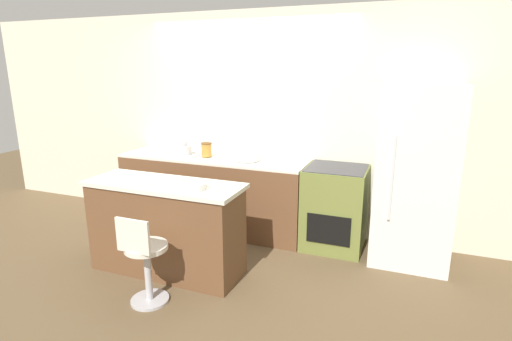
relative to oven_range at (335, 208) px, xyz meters
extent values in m
plane|color=brown|center=(-1.15, -0.33, -0.46)|extent=(14.00, 14.00, 0.00)
cube|color=beige|center=(-1.15, 0.34, 0.84)|extent=(8.00, 0.06, 2.60)
cube|color=brown|center=(-1.49, 0.00, -0.02)|extent=(2.31, 0.62, 0.87)
cube|color=silver|center=(-1.49, 0.00, 0.43)|extent=(2.31, 0.62, 0.03)
cube|color=#9EA3A8|center=(-1.90, 0.00, 0.45)|extent=(0.44, 0.34, 0.01)
cube|color=brown|center=(-1.42, -1.14, -0.02)|extent=(1.47, 0.52, 0.86)
cube|color=silver|center=(-1.42, -1.14, 0.43)|extent=(1.53, 0.55, 0.04)
cube|color=olive|center=(0.00, 0.00, 0.00)|extent=(0.65, 0.62, 0.90)
cube|color=black|center=(0.00, -0.31, -0.14)|extent=(0.46, 0.01, 0.32)
cube|color=#333338|center=(0.00, 0.00, 0.45)|extent=(0.62, 0.59, 0.01)
cube|color=silver|center=(0.79, -0.03, 0.45)|extent=(0.75, 0.69, 1.81)
cube|color=silver|center=(0.58, -0.39, 0.49)|extent=(0.02, 0.02, 0.81)
cylinder|color=#B7B7BC|center=(-1.26, -1.67, -0.44)|extent=(0.32, 0.32, 0.02)
cylinder|color=#B7B7BC|center=(-1.26, -1.67, -0.21)|extent=(0.06, 0.06, 0.49)
cylinder|color=silver|center=(-1.26, -1.67, 0.05)|extent=(0.36, 0.36, 0.04)
cube|color=silver|center=(-1.26, -1.82, 0.21)|extent=(0.31, 0.02, 0.28)
cylinder|color=silver|center=(-1.87, -0.03, 0.51)|extent=(0.20, 0.20, 0.11)
sphere|color=silver|center=(-1.87, -0.03, 0.61)|extent=(0.11, 0.11, 0.11)
cylinder|color=white|center=(-1.02, -0.03, 0.51)|extent=(0.29, 0.29, 0.10)
cylinder|color=#B77F33|center=(-1.56, -0.03, 0.53)|extent=(0.12, 0.12, 0.15)
cylinder|color=brown|center=(-1.56, -0.03, 0.62)|extent=(0.13, 0.13, 0.02)
cylinder|color=white|center=(-1.07, -1.24, 0.48)|extent=(0.28, 0.28, 0.06)
camera|label=1|loc=(0.70, -4.18, 1.51)|focal=28.00mm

